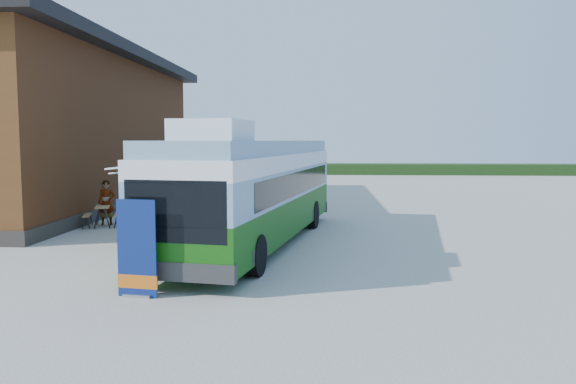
# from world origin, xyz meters

# --- Properties ---
(ground) EXTENTS (100.00, 100.00, 0.00)m
(ground) POSITION_xyz_m (0.00, 0.00, 0.00)
(ground) COLOR #BCB7AD
(ground) RESTS_ON ground
(barn) EXTENTS (9.60, 21.20, 7.50)m
(barn) POSITION_xyz_m (-10.50, 10.00, 3.59)
(barn) COLOR brown
(barn) RESTS_ON ground
(hedge) EXTENTS (40.00, 3.00, 1.00)m
(hedge) POSITION_xyz_m (8.00, 38.00, 0.50)
(hedge) COLOR #264419
(hedge) RESTS_ON ground
(bus) EXTENTS (4.52, 12.43, 3.74)m
(bus) POSITION_xyz_m (0.50, 0.91, 1.79)
(bus) COLOR #196711
(bus) RESTS_ON ground
(awning) EXTENTS (3.04, 4.27, 0.50)m
(awning) POSITION_xyz_m (-1.98, 0.93, 2.73)
(awning) COLOR white
(awning) RESTS_ON ground
(banner) EXTENTS (0.88, 0.28, 2.04)m
(banner) POSITION_xyz_m (-1.25, -5.14, 0.83)
(banner) COLOR navy
(banner) RESTS_ON ground
(picnic_table) EXTENTS (1.67, 1.57, 0.78)m
(picnic_table) POSITION_xyz_m (-5.70, 4.17, 0.58)
(picnic_table) COLOR #A7854F
(picnic_table) RESTS_ON ground
(person_a) EXTENTS (0.70, 0.54, 1.73)m
(person_a) POSITION_xyz_m (-5.70, 4.57, 0.86)
(person_a) COLOR #999999
(person_a) RESTS_ON ground
(person_b) EXTENTS (0.87, 1.01, 1.77)m
(person_b) POSITION_xyz_m (0.31, 5.25, 0.89)
(person_b) COLOR #999999
(person_b) RESTS_ON ground
(slurry_tanker) EXTENTS (2.64, 5.76, 2.17)m
(slurry_tanker) POSITION_xyz_m (-5.70, 15.36, 1.25)
(slurry_tanker) COLOR #188819
(slurry_tanker) RESTS_ON ground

